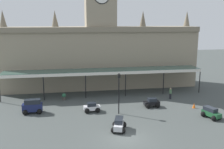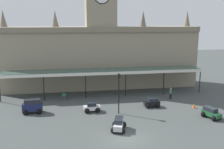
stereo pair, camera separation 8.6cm
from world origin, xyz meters
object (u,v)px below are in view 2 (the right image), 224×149
Objects in this scene: car_green_estate at (211,113)px; pedestrian_near_entrance at (171,93)px; car_white_sedan at (92,108)px; car_black_sedan at (152,103)px; car_silver_estate at (119,125)px; traffic_cone at (194,106)px; car_navy_van at (33,107)px; victorian_lamppost at (119,89)px; planter_forecourt_centre at (64,96)px.

car_green_estate is 1.45× the size of pedestrian_near_entrance.
car_white_sedan is at bearing 162.07° from car_green_estate.
car_black_sedan is (-5.63, 4.95, -0.06)m from car_green_estate.
car_white_sedan is 6.38m from car_silver_estate.
car_green_estate reaches higher than traffic_cone.
pedestrian_near_entrance is (19.03, 2.76, 0.10)m from car_navy_van.
car_navy_van is 1.45× the size of pedestrian_near_entrance.
car_navy_van is at bearing 166.18° from car_green_estate.
car_white_sedan is 4.34m from victorian_lamppost.
car_green_estate is 11.44m from car_silver_estate.
planter_forecourt_centre is (-3.53, 5.63, -0.01)m from car_white_sedan.
planter_forecourt_centre is (-6.73, 6.86, -2.67)m from victorian_lamppost.
car_black_sedan is at bearing -0.68° from car_navy_van.
car_black_sedan is at bearing 138.66° from car_green_estate.
car_white_sedan is 12.29m from pedestrian_near_entrance.
traffic_cone is at bearing 2.54° from victorian_lamppost.
traffic_cone is at bearing 25.10° from car_silver_estate.
victorian_lamppost is at bearing -21.13° from car_white_sedan.
pedestrian_near_entrance reaches higher than car_white_sedan.
pedestrian_near_entrance is at bearing 103.15° from car_green_estate.
planter_forecourt_centre is (-5.82, 11.58, -0.07)m from car_silver_estate.
victorian_lamppost is (3.20, -1.24, 2.66)m from car_white_sedan.
car_white_sedan reaches higher than planter_forecourt_centre.
pedestrian_near_entrance is 4.58m from traffic_cone.
victorian_lamppost reaches higher than car_white_sedan.
car_green_estate is at bearing -30.32° from planter_forecourt_centre.
car_silver_estate reaches higher than car_black_sedan.
car_white_sedan is 6.64m from planter_forecourt_centre.
pedestrian_near_entrance reaches higher than traffic_cone.
car_black_sedan is at bearing 48.75° from car_silver_estate.
pedestrian_near_entrance is 1.74× the size of planter_forecourt_centre.
car_silver_estate is 8.65m from car_black_sedan.
car_white_sedan is 0.41× the size of victorian_lamppost.
car_silver_estate is 12.18m from traffic_cone.
car_green_estate is 1.17× the size of car_black_sedan.
car_silver_estate is 12.96m from planter_forecourt_centre.
victorian_lamppost is (-10.42, 3.17, 2.59)m from car_green_estate.
planter_forecourt_centre is (3.72, 4.90, -0.32)m from car_navy_van.
car_green_estate is at bearing -16.92° from victorian_lamppost.
car_navy_van is 21.50m from car_green_estate.
traffic_cone is (5.33, -1.33, -0.18)m from car_black_sedan.
victorian_lamppost is at bearing -177.46° from traffic_cone.
pedestrian_near_entrance is 0.33× the size of victorian_lamppost.
pedestrian_near_entrance is at bearing 8.26° from car_navy_van.
car_silver_estate is (-11.33, -1.55, 0.00)m from car_green_estate.
traffic_cone is (11.03, 5.17, -0.24)m from car_silver_estate.
car_black_sedan reaches higher than planter_forecourt_centre.
victorian_lamppost is 5.32× the size of planter_forecourt_centre.
car_green_estate is at bearing -13.82° from car_navy_van.
car_silver_estate is 1.44× the size of pedestrian_near_entrance.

